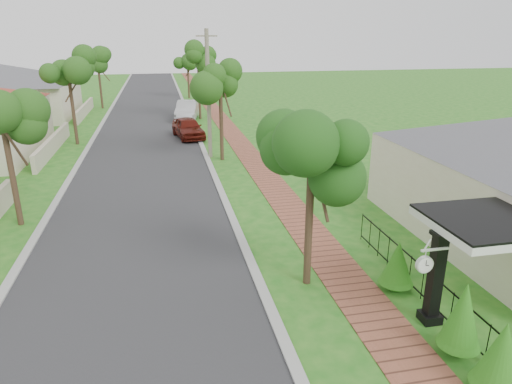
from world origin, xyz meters
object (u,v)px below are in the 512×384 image
object	(u,v)px
porch_post	(435,283)
parked_car_red	(188,128)
utility_pole	(209,95)
station_clock	(425,263)
parked_car_white	(187,110)
near_tree	(312,161)

from	to	relation	value
porch_post	parked_car_red	xyz separation A→B (m)	(-4.59, 23.39, -0.40)
porch_post	utility_pole	xyz separation A→B (m)	(-3.65, 17.76, 2.60)
station_clock	parked_car_white	bearing A→B (deg)	96.43
parked_car_red	parked_car_white	world-z (taller)	parked_car_white
porch_post	near_tree	size ratio (longest dim) A/B	0.53
utility_pole	station_clock	size ratio (longest dim) A/B	9.23
parked_car_red	station_clock	size ratio (longest dim) A/B	5.33
near_tree	station_clock	xyz separation A→B (m)	(1.90, -2.90, -1.79)
porch_post	parked_car_white	bearing A→B (deg)	97.63
utility_pole	near_tree	bearing A→B (deg)	-85.72
parked_car_red	parked_car_white	size ratio (longest dim) A/B	0.88
porch_post	parked_car_white	xyz separation A→B (m)	(-4.15, 30.99, -0.33)
parked_car_white	utility_pole	xyz separation A→B (m)	(0.50, -13.23, 2.93)
porch_post	station_clock	xyz separation A→B (m)	(-0.61, -0.40, 0.83)
porch_post	station_clock	size ratio (longest dim) A/B	3.18
porch_post	near_tree	bearing A→B (deg)	135.09
near_tree	utility_pole	xyz separation A→B (m)	(-1.14, 15.26, -0.03)
parked_car_red	near_tree	xyz separation A→B (m)	(2.08, -20.89, 3.02)
parked_car_red	station_clock	bearing A→B (deg)	-90.73
porch_post	parked_car_white	size ratio (longest dim) A/B	0.53
parked_car_red	station_clock	distance (m)	24.15
parked_car_white	near_tree	bearing A→B (deg)	-77.01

